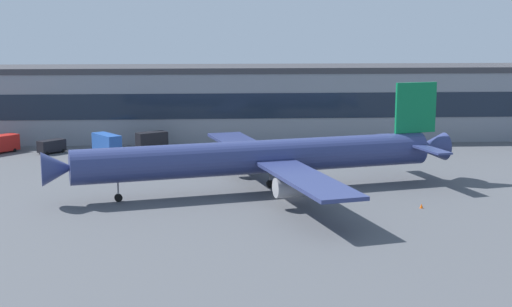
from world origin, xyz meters
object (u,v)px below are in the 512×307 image
at_px(stair_truck, 151,140).
at_px(catering_truck, 107,144).
at_px(airliner, 264,157).
at_px(crew_van, 51,146).
at_px(traffic_cone_0, 421,206).

height_order(stair_truck, catering_truck, catering_truck).
xyz_separation_m(airliner, catering_truck, (-27.11, 30.52, -2.88)).
bearing_deg(crew_van, catering_truck, -18.82).
bearing_deg(catering_truck, airliner, -48.38).
relative_size(stair_truck, traffic_cone_0, 10.30).
relative_size(crew_van, stair_truck, 0.83).
distance_m(stair_truck, traffic_cone_0, 62.50).
bearing_deg(airliner, stair_truck, 117.89).
xyz_separation_m(catering_truck, traffic_cone_0, (47.58, -41.88, -1.98)).
relative_size(airliner, stair_truck, 9.57).
bearing_deg(stair_truck, traffic_cone_0, -50.31).
distance_m(airliner, crew_van, 51.52).
bearing_deg(traffic_cone_0, stair_truck, 129.69).
height_order(crew_van, stair_truck, stair_truck).
bearing_deg(airliner, catering_truck, 131.62).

